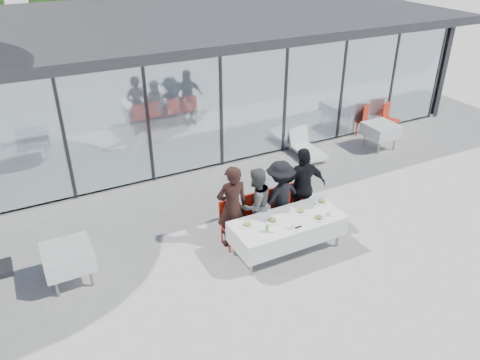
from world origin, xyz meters
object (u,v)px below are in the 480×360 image
(diner_chair_b, at_px, (255,214))
(diner_b, at_px, (256,204))
(diner_c, at_px, (280,197))
(plate_a, at_px, (247,225))
(spare_table_left, at_px, (68,257))
(diner_a, at_px, (232,207))
(lounger, at_px, (305,146))
(plate_b, at_px, (272,220))
(folded_eyeglasses, at_px, (298,227))
(spare_chair_a, at_px, (388,117))
(plate_extra, at_px, (319,218))
(plate_c, at_px, (300,211))
(dining_table, at_px, (287,228))
(diner_chair_d, at_px, (301,201))
(spare_table_right, at_px, (381,130))
(plate_d, at_px, (322,202))
(juice_bottle, at_px, (267,229))
(diner_d, at_px, (303,187))
(spare_chair_b, at_px, (362,118))
(diner_chair_a, at_px, (231,221))
(diner_chair_c, at_px, (278,207))

(diner_chair_b, bearing_deg, diner_b, -90.00)
(diner_c, relative_size, plate_a, 5.71)
(spare_table_left, bearing_deg, plate_a, -14.71)
(diner_a, relative_size, lounger, 1.32)
(diner_a, distance_m, spare_table_left, 3.19)
(diner_chair_b, height_order, plate_b, diner_chair_b)
(folded_eyeglasses, height_order, spare_chair_a, spare_chair_a)
(plate_extra, bearing_deg, plate_b, 158.59)
(plate_b, bearing_deg, plate_c, 2.35)
(diner_c, bearing_deg, dining_table, 62.91)
(plate_a, xyz_separation_m, plate_extra, (1.35, -0.43, 0.00))
(diner_chair_d, relative_size, plate_a, 3.41)
(spare_table_right, bearing_deg, plate_d, -146.26)
(diner_chair_b, xyz_separation_m, diner_c, (0.57, -0.04, 0.28))
(juice_bottle, distance_m, spare_table_left, 3.66)
(diner_b, distance_m, lounger, 4.32)
(plate_extra, distance_m, folded_eyeglasses, 0.52)
(plate_extra, relative_size, juice_bottle, 1.83)
(plate_c, distance_m, lounger, 4.31)
(plate_extra, relative_size, spare_table_left, 0.33)
(diner_chair_d, height_order, plate_d, diner_chair_d)
(diner_c, height_order, diner_chair_d, diner_c)
(juice_bottle, bearing_deg, diner_a, 107.85)
(diner_d, relative_size, spare_chair_b, 1.85)
(plate_c, bearing_deg, spare_table_right, 31.24)
(diner_chair_b, bearing_deg, folded_eyeglasses, -71.36)
(juice_bottle, bearing_deg, plate_c, 16.99)
(juice_bottle, bearing_deg, plate_a, 122.98)
(diner_a, distance_m, plate_d, 1.89)
(folded_eyeglasses, relative_size, lounger, 0.10)
(diner_c, distance_m, lounger, 3.92)
(plate_extra, relative_size, spare_chair_b, 0.29)
(diner_c, xyz_separation_m, folded_eyeglasses, (-0.21, -1.03, -0.06))
(diner_chair_b, bearing_deg, diner_c, -3.58)
(diner_chair_b, distance_m, diner_d, 1.20)
(plate_a, bearing_deg, diner_chair_a, 95.69)
(dining_table, relative_size, diner_a, 1.26)
(diner_c, bearing_deg, diner_chair_d, 175.54)
(plate_c, bearing_deg, dining_table, -163.39)
(diner_chair_b, bearing_deg, plate_a, -129.90)
(diner_chair_d, relative_size, spare_table_left, 1.13)
(dining_table, bearing_deg, diner_chair_d, 42.62)
(dining_table, relative_size, diner_b, 1.41)
(dining_table, height_order, folded_eyeglasses, folded_eyeglasses)
(plate_b, bearing_deg, diner_a, 131.08)
(diner_chair_d, bearing_deg, diner_c, -176.39)
(plate_a, distance_m, juice_bottle, 0.43)
(diner_a, distance_m, spare_chair_b, 6.98)
(diner_chair_b, relative_size, diner_chair_c, 1.00)
(juice_bottle, relative_size, spare_chair_a, 0.16)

